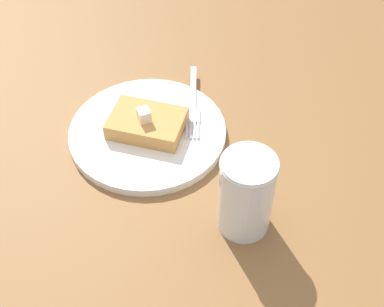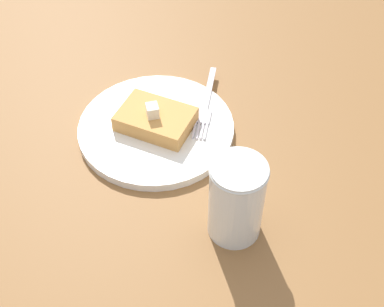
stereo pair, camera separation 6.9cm
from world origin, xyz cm
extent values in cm
cube|color=brown|center=(0.00, 0.00, 1.32)|extent=(122.45, 122.45, 2.63)
cylinder|color=white|center=(-4.71, 5.32, 3.27)|extent=(22.62, 22.62, 1.27)
torus|color=navy|center=(-4.71, 5.32, 3.51)|extent=(22.62, 22.62, 0.80)
cube|color=#CB8D45|center=(-4.71, 5.32, 5.13)|extent=(7.84, 10.83, 2.44)
cube|color=#F4E9C8|center=(-4.13, 5.18, 7.26)|extent=(2.43, 2.38, 1.83)
cube|color=silver|center=(-14.86, 9.95, 4.09)|extent=(9.99, 2.79, 0.36)
cube|color=silver|center=(-8.58, 11.17, 4.09)|extent=(3.17, 2.69, 0.36)
cube|color=silver|center=(-5.79, 12.55, 4.09)|extent=(3.20, 0.92, 0.36)
cube|color=silver|center=(-5.69, 12.01, 4.09)|extent=(3.20, 0.92, 0.36)
cube|color=silver|center=(-5.58, 11.47, 4.09)|extent=(3.20, 0.92, 0.36)
cube|color=silver|center=(-5.48, 10.93, 4.09)|extent=(3.20, 0.92, 0.36)
cylinder|color=#491A05|center=(7.64, 20.99, 7.18)|extent=(6.04, 6.04, 9.09)
cylinder|color=silver|center=(7.64, 20.99, 8.35)|extent=(6.57, 6.57, 11.43)
torus|color=silver|center=(7.64, 20.99, 13.62)|extent=(6.81, 6.81, 0.50)
camera|label=1|loc=(47.22, 22.70, 58.25)|focal=50.00mm
camera|label=2|loc=(45.31, 29.34, 58.25)|focal=50.00mm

